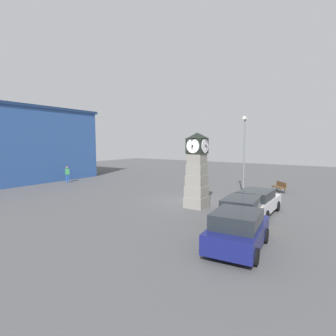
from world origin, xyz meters
name	(u,v)px	position (x,y,z in m)	size (l,w,h in m)	color
ground_plane	(188,203)	(0.00, 0.00, 0.00)	(75.92, 75.92, 0.00)	#4C4C4F
clock_tower	(197,172)	(-0.85, -1.11, 2.36)	(1.48, 1.54, 4.99)	gray
bollard_near_tower	(226,209)	(-2.35, -3.79, 0.57)	(0.25, 0.25, 1.13)	maroon
bollard_mid_row	(243,207)	(-0.82, -4.25, 0.45)	(0.28, 0.28, 0.90)	maroon
car_navy_sedan	(238,230)	(-6.08, -5.78, 0.82)	(4.01, 2.30, 1.63)	navy
car_near_tower	(242,211)	(-3.07, -4.95, 0.78)	(4.44, 2.14, 1.55)	gold
car_by_building	(257,202)	(-0.28, -4.93, 0.77)	(4.40, 2.00, 1.50)	silver
bench	(280,186)	(7.97, -4.59, 0.52)	(1.57, 1.43, 0.90)	brown
pedestrian_near_bench	(67,173)	(0.89, 15.61, 1.00)	(0.46, 0.39, 1.74)	#264CA5
street_lamp_near_road	(244,150)	(5.06, -2.32, 3.71)	(0.50, 0.24, 6.43)	slate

